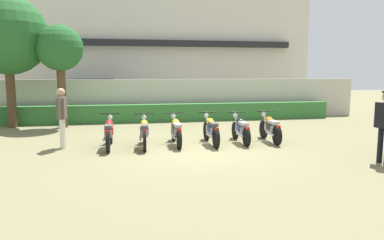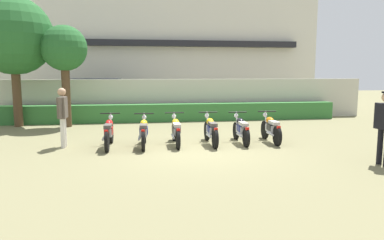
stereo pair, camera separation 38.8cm
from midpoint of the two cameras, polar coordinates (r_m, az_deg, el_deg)
ground at (r=10.29m, az=2.05°, el=-4.84°), size 60.00×60.00×0.00m
building at (r=25.39m, az=-4.53°, el=10.98°), size 19.75×6.50×7.44m
compound_wall at (r=17.02m, az=-2.34°, el=3.30°), size 18.76×0.30×1.88m
hedge_row at (r=16.38m, az=-2.06°, el=1.21°), size 15.01×0.70×0.79m
parked_car at (r=19.71m, az=-14.19°, el=3.65°), size 4.60×2.30×1.89m
tree_near_inspector at (r=16.25m, az=-25.77°, el=11.85°), size 3.10×3.10×5.20m
tree_far_side at (r=15.35m, az=-18.84°, el=10.39°), size 1.80×1.80×4.06m
motorcycle_in_row_0 at (r=10.88m, az=-11.99°, el=-1.88°), size 0.60×1.96×0.97m
motorcycle_in_row_1 at (r=10.76m, az=-6.61°, el=-1.88°), size 0.60×1.82×0.97m
motorcycle_in_row_2 at (r=11.01m, az=-1.56°, el=-1.66°), size 0.60×1.89×0.95m
motorcycle_in_row_3 at (r=11.11m, az=3.99°, el=-1.57°), size 0.60×1.91×0.96m
motorcycle_in_row_4 at (r=11.42m, az=8.70°, el=-1.44°), size 0.60×1.83×0.94m
motorcycle_in_row_5 at (r=11.73m, az=13.28°, el=-1.28°), size 0.60×1.81×0.96m
inspector_person at (r=11.17m, az=-18.83°, el=1.21°), size 0.24×0.70×1.76m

